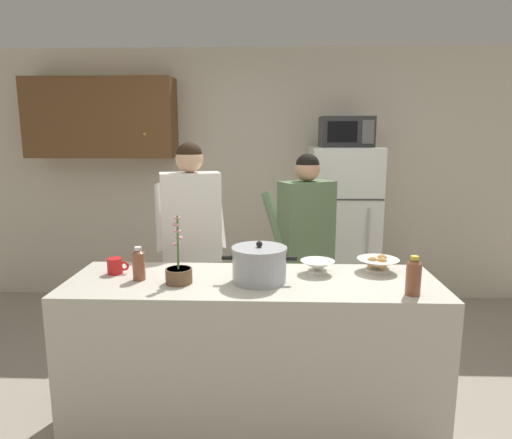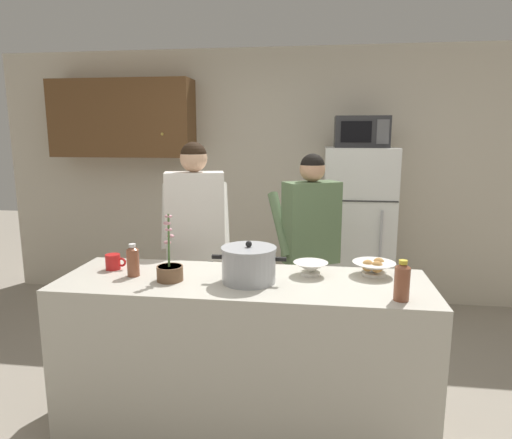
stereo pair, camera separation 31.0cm
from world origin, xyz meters
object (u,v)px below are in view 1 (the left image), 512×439
(cooking_pot, at_px, (259,264))
(microwave, at_px, (346,132))
(coffee_mug, at_px, (115,266))
(potted_orchid, at_px, (179,272))
(person_by_sink, at_px, (305,233))
(person_near_pot, at_px, (191,228))
(empty_bowl, at_px, (317,266))
(refrigerator, at_px, (342,231))
(bottle_near_edge, at_px, (414,276))
(bottle_mid_counter, at_px, (139,264))
(bread_bowl, at_px, (378,264))

(cooking_pot, bearing_deg, microwave, 67.87)
(coffee_mug, distance_m, potted_orchid, 0.45)
(person_by_sink, xyz_separation_m, coffee_mug, (-1.20, -0.81, -0.03))
(person_near_pot, xyz_separation_m, empty_bowl, (0.87, -0.62, -0.09))
(microwave, height_order, cooking_pot, microwave)
(refrigerator, distance_m, empty_bowl, 1.77)
(microwave, xyz_separation_m, bottle_near_edge, (0.05, -2.04, -0.74))
(refrigerator, relative_size, cooking_pot, 3.83)
(coffee_mug, height_order, bottle_near_edge, bottle_near_edge)
(empty_bowl, bearing_deg, microwave, 76.37)
(bottle_near_edge, relative_size, bottle_mid_counter, 1.07)
(coffee_mug, bearing_deg, refrigerator, 47.29)
(bottle_near_edge, bearing_deg, refrigerator, 91.42)
(person_near_pot, xyz_separation_m, coffee_mug, (-0.34, -0.67, -0.09))
(refrigerator, xyz_separation_m, bottle_near_edge, (0.05, -2.06, 0.21))
(bread_bowl, bearing_deg, cooking_pot, -163.32)
(bottle_near_edge, bearing_deg, potted_orchid, 173.45)
(bottle_near_edge, bearing_deg, person_by_sink, 113.13)
(cooking_pot, bearing_deg, refrigerator, 68.10)
(potted_orchid, bearing_deg, refrigerator, 57.85)
(potted_orchid, bearing_deg, empty_bowl, 14.53)
(coffee_mug, bearing_deg, person_near_pot, 62.81)
(cooking_pot, xyz_separation_m, bread_bowl, (0.72, 0.21, -0.05))
(cooking_pot, distance_m, bottle_mid_counter, 0.69)
(empty_bowl, relative_size, bottle_mid_counter, 1.06)
(coffee_mug, bearing_deg, person_by_sink, 34.24)
(bottle_mid_counter, relative_size, potted_orchid, 0.51)
(empty_bowl, xyz_separation_m, bottle_near_edge, (0.46, -0.35, 0.06))
(microwave, height_order, person_near_pot, microwave)
(refrigerator, bearing_deg, person_near_pot, -139.55)
(empty_bowl, height_order, bottle_near_edge, bottle_near_edge)
(person_near_pot, distance_m, bread_bowl, 1.37)
(coffee_mug, xyz_separation_m, bottle_near_edge, (1.67, -0.31, 0.05))
(bread_bowl, bearing_deg, bottle_near_edge, -77.34)
(refrigerator, height_order, empty_bowl, refrigerator)
(cooking_pot, xyz_separation_m, coffee_mug, (-0.87, 0.12, -0.05))
(person_near_pot, height_order, bread_bowl, person_near_pot)
(bottle_near_edge, height_order, bottle_mid_counter, bottle_near_edge)
(bottle_mid_counter, bearing_deg, coffee_mug, 147.83)
(cooking_pot, distance_m, coffee_mug, 0.88)
(coffee_mug, bearing_deg, empty_bowl, 2.12)
(person_near_pot, relative_size, potted_orchid, 4.38)
(bottle_mid_counter, bearing_deg, cooking_pot, -0.87)
(coffee_mug, relative_size, bread_bowl, 0.52)
(person_near_pot, bearing_deg, empty_bowl, -35.50)
(bread_bowl, relative_size, bottle_mid_counter, 1.30)
(empty_bowl, relative_size, potted_orchid, 0.54)
(cooking_pot, height_order, empty_bowl, cooking_pot)
(microwave, bearing_deg, potted_orchid, -122.45)
(microwave, height_order, bottle_near_edge, microwave)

